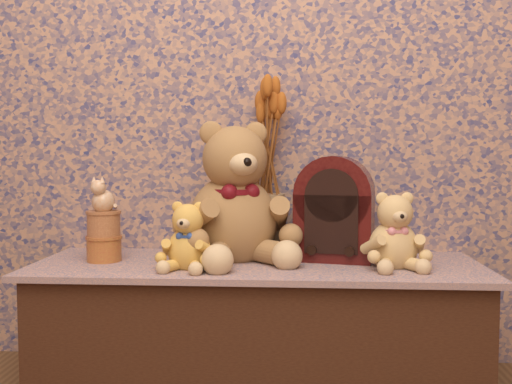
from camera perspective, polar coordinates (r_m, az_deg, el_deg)
display_shelf at (r=1.98m, az=0.10°, el=-12.94°), size 1.48×0.53×0.42m
teddy_large at (r=1.97m, az=-2.32°, el=0.61°), size 0.56×0.60×0.51m
teddy_medium at (r=1.83m, az=-6.66°, el=-4.01°), size 0.21×0.24×0.23m
teddy_small at (r=1.89m, az=13.49°, el=-3.40°), size 0.24×0.27×0.26m
cathedral_radio at (r=1.99m, az=7.84°, el=-1.56°), size 0.29×0.23×0.36m
ceramic_vase at (r=2.08m, az=1.06°, el=-3.18°), size 0.16×0.16×0.22m
dried_stalks at (r=2.07m, az=1.07°, el=5.93°), size 0.25×0.25×0.44m
biscuit_tin_lower at (r=2.02m, az=-14.84°, el=-5.48°), size 0.12×0.12×0.08m
biscuit_tin_upper at (r=2.01m, az=-14.88°, el=-3.10°), size 0.14×0.14×0.09m
cat_figurine at (r=2.00m, az=-14.93°, el=-0.16°), size 0.11×0.12×0.12m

